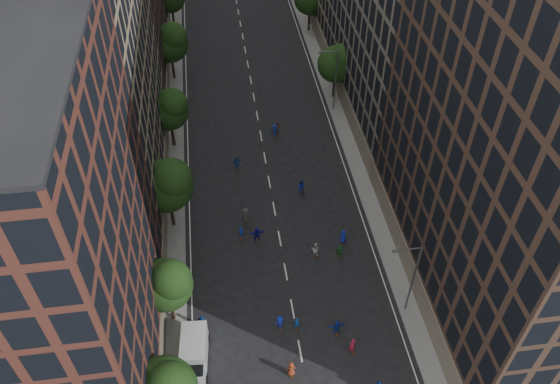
% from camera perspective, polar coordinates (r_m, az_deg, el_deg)
% --- Properties ---
extents(ground, '(240.00, 240.00, 0.00)m').
position_cam_1_polar(ground, '(71.29, -1.97, 5.66)').
color(ground, black).
rests_on(ground, ground).
extents(sidewalk_left, '(4.00, 105.00, 0.15)m').
position_cam_1_polar(sidewalk_left, '(77.38, -11.56, 8.24)').
color(sidewalk_left, slate).
rests_on(sidewalk_left, ground).
extents(sidewalk_right, '(4.00, 105.00, 0.15)m').
position_cam_1_polar(sidewalk_right, '(78.99, 6.21, 9.74)').
color(sidewalk_right, slate).
rests_on(sidewalk_right, ground).
extents(bldg_left_a, '(14.00, 22.00, 30.00)m').
position_cam_1_polar(bldg_left_a, '(41.85, -24.51, -5.28)').
color(bldg_left_a, '#4F271E').
rests_on(bldg_left_a, ground).
extents(bldg_left_b, '(14.00, 26.00, 34.00)m').
position_cam_1_polar(bldg_left_b, '(59.18, -20.97, 13.75)').
color(bldg_left_b, '#8B7B5A').
rests_on(bldg_left_b, ground).
extents(bldg_right_a, '(14.00, 30.00, 36.00)m').
position_cam_1_polar(bldg_right_a, '(47.07, 25.02, 5.68)').
color(bldg_right_a, '#412D23').
rests_on(bldg_right_a, ground).
extents(tree_left_1, '(4.80, 4.80, 8.21)m').
position_cam_1_polar(tree_left_1, '(48.94, -11.68, -9.34)').
color(tree_left_1, black).
rests_on(tree_left_1, ground).
extents(tree_left_2, '(5.60, 5.60, 9.45)m').
position_cam_1_polar(tree_left_2, '(56.46, -11.64, 0.87)').
color(tree_left_2, black).
rests_on(tree_left_2, ground).
extents(tree_left_3, '(5.00, 5.00, 8.58)m').
position_cam_1_polar(tree_left_3, '(67.77, -11.47, 8.55)').
color(tree_left_3, black).
rests_on(tree_left_3, ground).
extents(tree_left_4, '(5.40, 5.40, 9.08)m').
position_cam_1_polar(tree_left_4, '(81.29, -11.39, 15.16)').
color(tree_left_4, black).
rests_on(tree_left_4, ground).
extents(tree_right_a, '(5.00, 5.00, 8.39)m').
position_cam_1_polar(tree_right_a, '(76.19, 6.02, 13.32)').
color(tree_right_a, black).
rests_on(tree_right_a, ground).
extents(streetlamp_near, '(2.64, 0.22, 9.06)m').
position_cam_1_polar(streetlamp_near, '(50.28, 13.57, -8.54)').
color(streetlamp_near, '#595B60').
rests_on(streetlamp_near, ground).
extents(streetlamp_far, '(2.64, 0.22, 9.06)m').
position_cam_1_polar(streetlamp_far, '(73.85, 5.68, 11.86)').
color(streetlamp_far, '#595B60').
rests_on(streetlamp_far, ground).
extents(cargo_van, '(2.74, 5.17, 2.66)m').
position_cam_1_polar(cargo_van, '(49.65, -8.98, -16.26)').
color(cargo_van, silver).
rests_on(cargo_van, ground).
extents(skater_1, '(0.63, 0.49, 1.54)m').
position_cam_1_polar(skater_1, '(51.37, 1.76, -13.57)').
color(skater_1, navy).
rests_on(skater_1, ground).
extents(skater_3, '(1.01, 0.58, 1.57)m').
position_cam_1_polar(skater_3, '(51.38, -0.02, -13.50)').
color(skater_3, '#1727BC').
rests_on(skater_3, ground).
extents(skater_4, '(1.12, 0.75, 1.76)m').
position_cam_1_polar(skater_4, '(51.79, -8.11, -13.31)').
color(skater_4, '#124299').
rests_on(skater_4, ground).
extents(skater_5, '(1.54, 0.56, 1.63)m').
position_cam_1_polar(skater_5, '(51.34, 5.97, -13.89)').
color(skater_5, navy).
rests_on(skater_5, ground).
extents(skater_6, '(0.85, 0.57, 1.69)m').
position_cam_1_polar(skater_6, '(48.99, 1.19, -18.03)').
color(skater_6, '#A2391B').
rests_on(skater_6, ground).
extents(skater_7, '(0.77, 0.62, 1.85)m').
position_cam_1_polar(skater_7, '(50.40, 7.55, -15.62)').
color(skater_7, maroon).
rests_on(skater_7, ground).
extents(skater_8, '(1.06, 0.96, 1.76)m').
position_cam_1_polar(skater_8, '(56.55, 3.69, -6.03)').
color(skater_8, silver).
rests_on(skater_8, ground).
extents(skater_9, '(1.32, 0.95, 1.84)m').
position_cam_1_polar(skater_9, '(59.78, -3.63, -2.43)').
color(skater_9, '#414045').
rests_on(skater_9, ground).
extents(skater_10, '(0.99, 0.49, 1.64)m').
position_cam_1_polar(skater_10, '(56.71, 6.25, -6.18)').
color(skater_10, '#22712B').
rests_on(skater_10, ground).
extents(skater_11, '(1.61, 0.64, 1.69)m').
position_cam_1_polar(skater_11, '(57.92, -2.42, -4.43)').
color(skater_11, '#13118E').
rests_on(skater_11, ground).
extents(skater_12, '(0.90, 0.70, 1.62)m').
position_cam_1_polar(skater_12, '(58.10, 6.63, -4.63)').
color(skater_12, '#1627B2').
rests_on(skater_12, ground).
extents(skater_13, '(0.66, 0.53, 1.58)m').
position_cam_1_polar(skater_13, '(58.24, -4.09, -4.26)').
color(skater_13, '#153BB2').
rests_on(skater_13, ground).
extents(skater_14, '(1.11, 1.00, 1.86)m').
position_cam_1_polar(skater_14, '(62.89, 2.22, 0.53)').
color(skater_14, '#152AAE').
rests_on(skater_14, ground).
extents(skater_15, '(1.23, 0.80, 1.79)m').
position_cam_1_polar(skater_15, '(71.05, -0.55, 6.44)').
color(skater_15, navy).
rests_on(skater_15, ground).
extents(skater_16, '(1.12, 0.52, 1.86)m').
position_cam_1_polar(skater_16, '(66.12, -4.49, 2.99)').
color(skater_16, '#154EAE').
rests_on(skater_16, ground).
extents(skater_17, '(1.47, 0.53, 1.56)m').
position_cam_1_polar(skater_17, '(71.75, -0.41, 6.76)').
color(skater_17, maroon).
rests_on(skater_17, ground).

